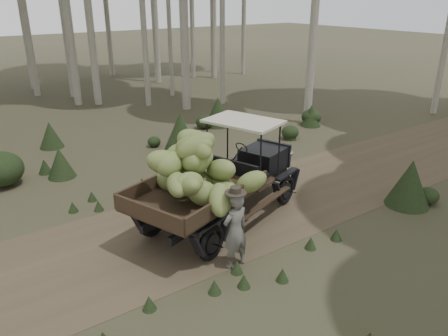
{
  "coord_description": "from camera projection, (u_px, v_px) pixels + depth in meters",
  "views": [
    {
      "loc": [
        -3.79,
        -8.27,
        5.42
      ],
      "look_at": [
        1.96,
        -0.07,
        1.41
      ],
      "focal_mm": 35.0,
      "sensor_mm": 36.0,
      "label": 1
    }
  ],
  "objects": [
    {
      "name": "farmer",
      "position": [
        235.0,
        230.0,
        9.03
      ],
      "size": [
        0.65,
        0.48,
        1.84
      ],
      "rotation": [
        0.0,
        0.0,
        3.21
      ],
      "color": "#5D5B55",
      "rests_on": "ground"
    },
    {
      "name": "dirt_track",
      "position": [
        154.0,
        240.0,
        10.32
      ],
      "size": [
        70.0,
        4.0,
        0.01
      ],
      "primitive_type": "cube",
      "color": "brown",
      "rests_on": "ground"
    },
    {
      "name": "undergrowth",
      "position": [
        288.0,
        186.0,
        11.91
      ],
      "size": [
        17.24,
        18.52,
        1.39
      ],
      "color": "#233319",
      "rests_on": "ground"
    },
    {
      "name": "banana_truck",
      "position": [
        207.0,
        171.0,
        10.17
      ],
      "size": [
        5.56,
        3.6,
        2.76
      ],
      "rotation": [
        0.0,
        0.0,
        0.34
      ],
      "color": "black",
      "rests_on": "ground"
    },
    {
      "name": "ground",
      "position": [
        154.0,
        240.0,
        10.32
      ],
      "size": [
        120.0,
        120.0,
        0.0
      ],
      "primitive_type": "plane",
      "color": "#473D2B",
      "rests_on": "ground"
    }
  ]
}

